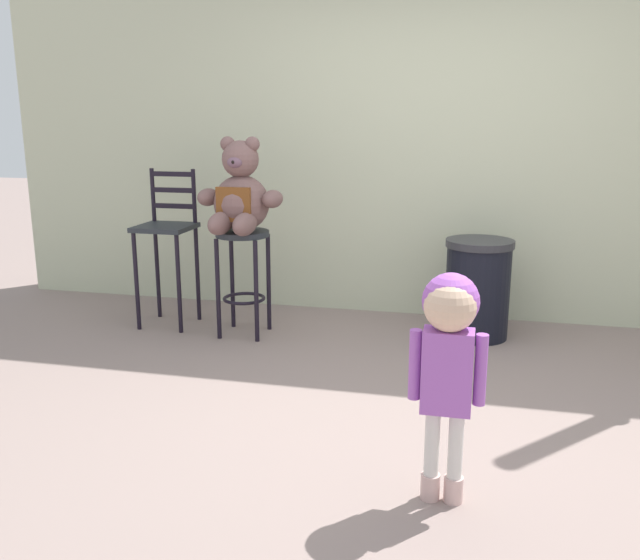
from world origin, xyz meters
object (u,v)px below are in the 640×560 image
(trash_bin, at_px, (477,288))
(bar_chair_empty, at_px, (167,236))
(child_walking, at_px, (449,339))
(teddy_bear, at_px, (240,197))
(bar_stool_with_teddy, at_px, (243,261))

(trash_bin, height_order, bar_chair_empty, bar_chair_empty)
(trash_bin, bearing_deg, child_walking, -92.72)
(child_walking, relative_size, trash_bin, 1.36)
(child_walking, height_order, trash_bin, child_walking)
(teddy_bear, xyz_separation_m, bar_chair_empty, (-0.64, 0.15, -0.33))
(bar_stool_with_teddy, distance_m, bar_chair_empty, 0.66)
(trash_bin, bearing_deg, teddy_bear, -167.70)
(bar_chair_empty, bearing_deg, child_walking, -42.77)
(bar_stool_with_teddy, height_order, bar_chair_empty, bar_chair_empty)
(teddy_bear, xyz_separation_m, trash_bin, (1.64, 0.36, -0.65))
(child_walking, bearing_deg, bar_stool_with_teddy, 26.20)
(child_walking, bearing_deg, trash_bin, -15.53)
(trash_bin, bearing_deg, bar_stool_with_teddy, -168.72)
(teddy_bear, distance_m, trash_bin, 1.80)
(trash_bin, distance_m, bar_chair_empty, 2.31)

